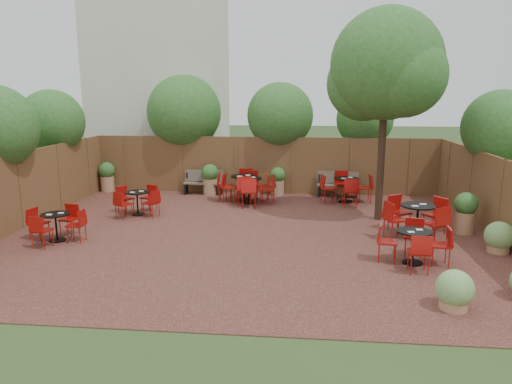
# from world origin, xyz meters

# --- Properties ---
(ground) EXTENTS (80.00, 80.00, 0.00)m
(ground) POSITION_xyz_m (0.00, 0.00, 0.00)
(ground) COLOR #354F23
(ground) RESTS_ON ground
(courtyard_paving) EXTENTS (12.00, 10.00, 0.02)m
(courtyard_paving) POSITION_xyz_m (0.00, 0.00, 0.01)
(courtyard_paving) COLOR #341A15
(courtyard_paving) RESTS_ON ground
(fence_back) EXTENTS (12.00, 0.08, 2.00)m
(fence_back) POSITION_xyz_m (0.00, 5.00, 1.00)
(fence_back) COLOR brown
(fence_back) RESTS_ON ground
(fence_left) EXTENTS (0.08, 10.00, 2.00)m
(fence_left) POSITION_xyz_m (-6.00, 0.00, 1.00)
(fence_left) COLOR brown
(fence_left) RESTS_ON ground
(fence_right) EXTENTS (0.08, 10.00, 2.00)m
(fence_right) POSITION_xyz_m (6.00, 0.00, 1.00)
(fence_right) COLOR brown
(fence_right) RESTS_ON ground
(neighbour_building) EXTENTS (5.00, 4.00, 8.00)m
(neighbour_building) POSITION_xyz_m (-4.50, 8.00, 4.00)
(neighbour_building) COLOR beige
(neighbour_building) RESTS_ON ground
(overhang_foliage) EXTENTS (15.30, 10.54, 2.69)m
(overhang_foliage) POSITION_xyz_m (-1.91, 3.37, 2.68)
(overhang_foliage) COLOR #285D1E
(overhang_foliage) RESTS_ON ground
(courtyard_tree) EXTENTS (3.00, 2.94, 5.70)m
(courtyard_tree) POSITION_xyz_m (3.46, 1.77, 4.07)
(courtyard_tree) COLOR black
(courtyard_tree) RESTS_ON courtyard_paving
(park_bench_left) EXTENTS (1.37, 0.48, 0.84)m
(park_bench_left) POSITION_xyz_m (-2.11, 4.62, 0.45)
(park_bench_left) COLOR brown
(park_bench_left) RESTS_ON courtyard_paving
(park_bench_right) EXTENTS (1.44, 0.64, 0.86)m
(park_bench_right) POSITION_xyz_m (2.55, 4.62, 0.46)
(park_bench_right) COLOR brown
(park_bench_right) RESTS_ON courtyard_paving
(bistro_tables) EXTENTS (10.20, 7.09, 0.95)m
(bistro_tables) POSITION_xyz_m (0.60, 1.77, 0.47)
(bistro_tables) COLOR black
(bistro_tables) RESTS_ON courtyard_paving
(planters) EXTENTS (11.65, 4.65, 1.06)m
(planters) POSITION_xyz_m (-0.47, 3.59, 0.58)
(planters) COLOR #A27751
(planters) RESTS_ON courtyard_paving
(low_shrubs) EXTENTS (2.50, 3.62, 0.70)m
(low_shrubs) POSITION_xyz_m (4.91, -2.46, 0.34)
(low_shrubs) COLOR #A27751
(low_shrubs) RESTS_ON courtyard_paving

